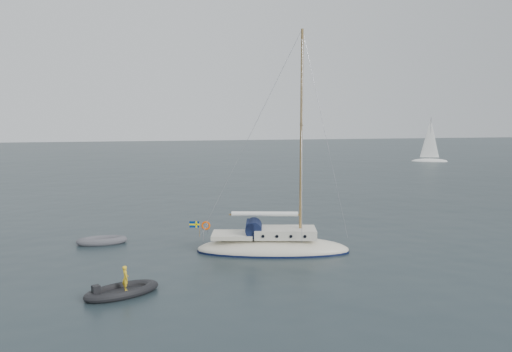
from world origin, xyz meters
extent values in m
plane|color=black|center=(0.00, 0.00, 0.00)|extent=(300.00, 300.00, 0.00)
ellipsoid|color=beige|center=(0.84, -1.80, 0.15)|extent=(8.93, 2.78, 1.49)
cube|color=white|center=(1.54, -1.80, 1.17)|extent=(3.57, 1.89, 0.55)
cube|color=beige|center=(-1.54, -1.80, 1.01)|extent=(2.38, 1.89, 0.25)
cylinder|color=#101835|center=(-0.30, -1.80, 1.44)|extent=(0.95, 1.64, 0.95)
cube|color=#101835|center=(-0.49, -1.80, 1.64)|extent=(0.45, 1.64, 0.40)
cylinder|color=olive|center=(2.43, -1.80, 6.85)|extent=(0.15, 0.15, 11.91)
cylinder|color=olive|center=(2.43, -1.80, 7.44)|extent=(0.05, 2.18, 0.05)
cylinder|color=olive|center=(0.35, -1.80, 2.23)|extent=(4.17, 0.10, 0.10)
cylinder|color=white|center=(0.35, -1.80, 2.28)|extent=(3.88, 0.28, 0.28)
cylinder|color=gray|center=(-3.12, -1.80, 1.44)|extent=(0.04, 2.18, 0.04)
torus|color=#FF4F00|center=(-3.17, -1.21, 1.44)|extent=(0.54, 0.10, 0.54)
cylinder|color=olive|center=(-3.47, -1.80, 1.34)|extent=(0.03, 0.03, 0.89)
cube|color=navy|center=(-3.77, -1.80, 1.64)|extent=(0.60, 0.02, 0.38)
cube|color=#FFF500|center=(-3.77, -1.80, 1.64)|extent=(0.62, 0.03, 0.09)
cube|color=#FFF500|center=(-3.66, -1.80, 1.64)|extent=(0.09, 0.03, 0.40)
cylinder|color=black|center=(0.25, -0.85, 1.17)|extent=(0.18, 0.06, 0.18)
cylinder|color=black|center=(0.25, -2.76, 1.17)|extent=(0.18, 0.06, 0.18)
cylinder|color=black|center=(1.04, -0.85, 1.17)|extent=(0.18, 0.06, 0.18)
cylinder|color=black|center=(1.04, -2.76, 1.17)|extent=(0.18, 0.06, 0.18)
cylinder|color=black|center=(1.84, -0.85, 1.17)|extent=(0.18, 0.06, 0.18)
cylinder|color=black|center=(1.84, -2.76, 1.17)|extent=(0.18, 0.06, 0.18)
cylinder|color=black|center=(2.63, -0.85, 1.17)|extent=(0.18, 0.06, 0.18)
cylinder|color=black|center=(2.63, -2.76, 1.17)|extent=(0.18, 0.06, 0.18)
cube|color=#55555B|center=(-9.05, 2.67, 0.13)|extent=(1.89, 0.78, 0.11)
cube|color=black|center=(-7.64, -7.09, 0.13)|extent=(2.15, 0.90, 0.11)
cube|color=black|center=(-8.81, -7.09, 0.40)|extent=(0.31, 0.31, 0.54)
imported|color=yellow|center=(-7.47, -7.09, 0.73)|extent=(0.35, 0.46, 1.14)
ellipsoid|color=white|center=(45.49, 51.03, 0.05)|extent=(6.45, 2.15, 1.07)
cylinder|color=gray|center=(45.49, 51.03, 4.30)|extent=(0.11, 0.11, 7.52)
cone|color=white|center=(45.44, 51.03, 4.30)|extent=(3.44, 3.44, 6.99)
camera|label=1|loc=(-7.00, -29.34, 7.80)|focal=35.00mm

